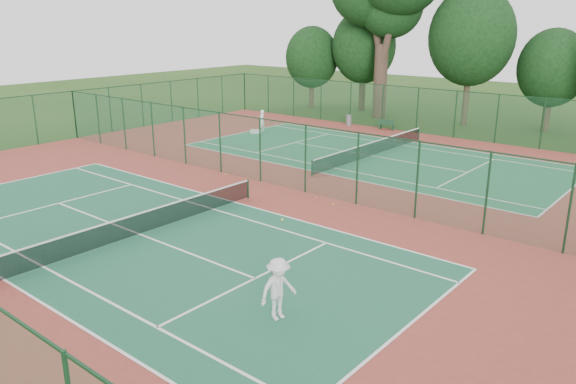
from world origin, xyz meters
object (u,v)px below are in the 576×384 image
(player_near, at_px, (278,289))
(trash_bin, at_px, (349,120))
(player_far, at_px, (262,121))
(bench, at_px, (386,125))
(kit_bag, at_px, (256,132))

(player_near, height_order, trash_bin, player_near)
(player_near, distance_m, player_far, 29.02)
(bench, bearing_deg, trash_bin, 174.50)
(player_far, xyz_separation_m, kit_bag, (0.23, -0.96, -0.70))
(player_far, bearing_deg, bench, 119.45)
(trash_bin, height_order, kit_bag, trash_bin)
(player_near, relative_size, trash_bin, 2.13)
(player_far, bearing_deg, kit_bag, -0.15)
(player_far, relative_size, trash_bin, 1.89)
(trash_bin, bearing_deg, player_near, -59.97)
(player_far, height_order, kit_bag, player_far)
(player_far, distance_m, trash_bin, 7.57)
(player_near, height_order, bench, player_near)
(bench, relative_size, kit_bag, 1.68)
(kit_bag, bearing_deg, player_far, 78.56)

